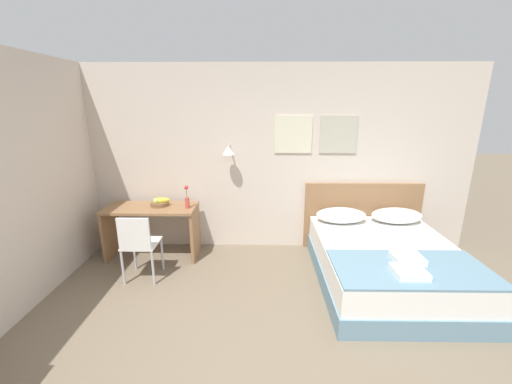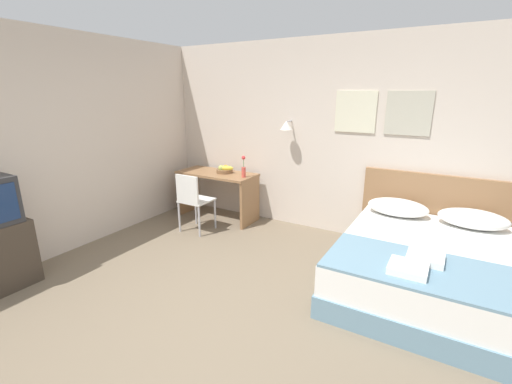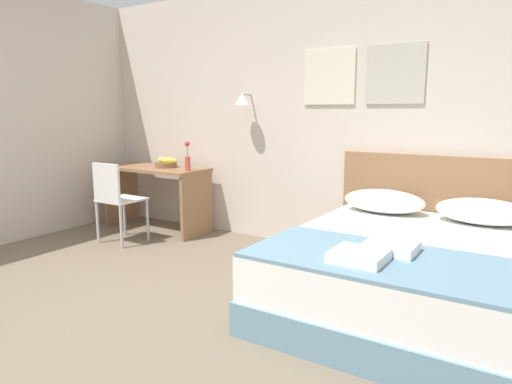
{
  "view_description": "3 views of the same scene",
  "coord_description": "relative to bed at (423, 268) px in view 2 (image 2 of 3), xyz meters",
  "views": [
    {
      "loc": [
        -0.11,
        -1.76,
        2.12
      ],
      "look_at": [
        -0.16,
        2.0,
        1.05
      ],
      "focal_mm": 22.0,
      "sensor_mm": 36.0,
      "label": 1
    },
    {
      "loc": [
        1.51,
        -1.84,
        1.94
      ],
      "look_at": [
        -0.46,
        1.53,
        0.8
      ],
      "focal_mm": 24.0,
      "sensor_mm": 36.0,
      "label": 2
    },
    {
      "loc": [
        2.17,
        -1.47,
        1.37
      ],
      "look_at": [
        0.15,
        1.69,
        0.71
      ],
      "focal_mm": 32.0,
      "sensor_mm": 36.0,
      "label": 3
    }
  ],
  "objects": [
    {
      "name": "ground_plane",
      "position": [
        -1.41,
        -1.65,
        -0.25
      ],
      "size": [
        24.0,
        24.0,
        0.0
      ],
      "primitive_type": "plane",
      "color": "#756651"
    },
    {
      "name": "wall_back",
      "position": [
        -1.4,
        1.08,
        1.08
      ],
      "size": [
        5.89,
        0.31,
        2.65
      ],
      "color": "beige",
      "rests_on": "ground_plane"
    },
    {
      "name": "bed",
      "position": [
        0.0,
        0.0,
        0.0
      ],
      "size": [
        1.59,
        1.97,
        0.51
      ],
      "color": "#66899E",
      "rests_on": "ground_plane"
    },
    {
      "name": "headboard",
      "position": [
        -0.0,
        1.02,
        0.25
      ],
      "size": [
        1.71,
        0.06,
        1.0
      ],
      "color": "#8E6642",
      "rests_on": "ground_plane"
    },
    {
      "name": "pillow_left",
      "position": [
        -0.39,
        0.74,
        0.36
      ],
      "size": [
        0.7,
        0.4,
        0.2
      ],
      "color": "white",
      "rests_on": "bed"
    },
    {
      "name": "pillow_right",
      "position": [
        0.39,
        0.74,
        0.36
      ],
      "size": [
        0.7,
        0.4,
        0.2
      ],
      "color": "white",
      "rests_on": "bed"
    },
    {
      "name": "throw_blanket",
      "position": [
        0.0,
        -0.57,
        0.27
      ],
      "size": [
        1.55,
        0.79,
        0.02
      ],
      "color": "#66899E",
      "rests_on": "bed"
    },
    {
      "name": "folded_towel_near_foot",
      "position": [
        0.02,
        -0.43,
        0.31
      ],
      "size": [
        0.3,
        0.26,
        0.06
      ],
      "color": "white",
      "rests_on": "throw_blanket"
    },
    {
      "name": "folded_towel_mid_bed",
      "position": [
        -0.09,
        -0.71,
        0.31
      ],
      "size": [
        0.3,
        0.27,
        0.06
      ],
      "color": "white",
      "rests_on": "throw_blanket"
    },
    {
      "name": "desk",
      "position": [
        -3.04,
        0.68,
        0.27
      ],
      "size": [
        1.25,
        0.55,
        0.74
      ],
      "color": "#8E6642",
      "rests_on": "ground_plane"
    },
    {
      "name": "desk_chair",
      "position": [
        -2.98,
        0.02,
        0.26
      ],
      "size": [
        0.4,
        0.4,
        0.86
      ],
      "color": "white",
      "rests_on": "ground_plane"
    },
    {
      "name": "fruit_bowl",
      "position": [
        -2.92,
        0.73,
        0.54
      ],
      "size": [
        0.29,
        0.25,
        0.12
      ],
      "color": "brown",
      "rests_on": "desk"
    },
    {
      "name": "flower_vase",
      "position": [
        -2.52,
        0.64,
        0.61
      ],
      "size": [
        0.06,
        0.06,
        0.32
      ],
      "color": "#D14C42",
      "rests_on": "desk"
    },
    {
      "name": "tv_stand",
      "position": [
        -3.73,
        -2.09,
        0.09
      ],
      "size": [
        0.41,
        0.56,
        0.69
      ],
      "color": "#3D3328",
      "rests_on": "ground_plane"
    }
  ]
}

